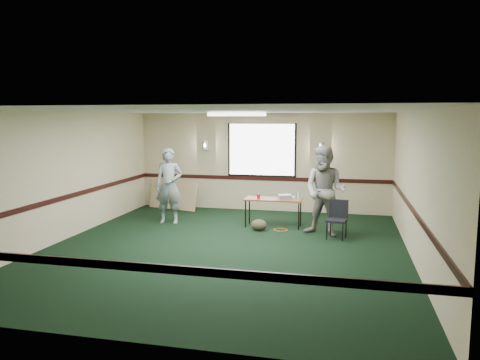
% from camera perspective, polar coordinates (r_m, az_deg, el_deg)
% --- Properties ---
extents(ground, '(8.00, 8.00, 0.00)m').
position_cam_1_polar(ground, '(9.33, -1.80, -8.36)').
color(ground, black).
rests_on(ground, ground).
extents(room_shell, '(8.00, 8.02, 8.00)m').
position_cam_1_polar(room_shell, '(11.08, 0.95, 2.49)').
color(room_shell, '#BCAF87').
rests_on(room_shell, ground).
extents(folding_table, '(1.36, 0.55, 0.68)m').
position_cam_1_polar(folding_table, '(11.05, 4.09, -2.52)').
color(folding_table, '#593219').
rests_on(folding_table, ground).
extents(projector, '(0.36, 0.33, 0.10)m').
position_cam_1_polar(projector, '(11.03, 5.49, -2.04)').
color(projector, gray).
rests_on(projector, folding_table).
extents(game_console, '(0.22, 0.19, 0.05)m').
position_cam_1_polar(game_console, '(11.06, 6.15, -2.14)').
color(game_console, silver).
rests_on(game_console, folding_table).
extents(red_cup, '(0.08, 0.08, 0.11)m').
position_cam_1_polar(red_cup, '(11.01, 2.28, -1.98)').
color(red_cup, '#AC0B1F').
rests_on(red_cup, folding_table).
extents(water_bottle, '(0.06, 0.06, 0.19)m').
position_cam_1_polar(water_bottle, '(10.91, 7.17, -1.93)').
color(water_bottle, '#8DBEE7').
rests_on(water_bottle, folding_table).
extents(duffel_bag, '(0.42, 0.36, 0.26)m').
position_cam_1_polar(duffel_bag, '(10.76, 2.33, -5.49)').
color(duffel_bag, '#403C24').
rests_on(duffel_bag, ground).
extents(cable_coil, '(0.36, 0.36, 0.02)m').
position_cam_1_polar(cable_coil, '(10.85, 4.99, -6.06)').
color(cable_coil, '#CB5219').
rests_on(cable_coil, ground).
extents(folded_table, '(1.52, 0.60, 0.78)m').
position_cam_1_polar(folded_table, '(13.34, -8.17, -1.88)').
color(folded_table, tan).
rests_on(folded_table, ground).
extents(conference_chair, '(0.47, 0.48, 0.82)m').
position_cam_1_polar(conference_chair, '(10.25, 11.82, -4.31)').
color(conference_chair, black).
rests_on(conference_chair, ground).
extents(person_left, '(0.72, 0.52, 1.84)m').
position_cam_1_polar(person_left, '(11.53, -8.65, -0.69)').
color(person_left, '#38567C').
rests_on(person_left, ground).
extents(person_right, '(1.14, 1.01, 1.97)m').
position_cam_1_polar(person_right, '(10.32, 10.32, -1.33)').
color(person_right, slate).
rests_on(person_right, ground).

